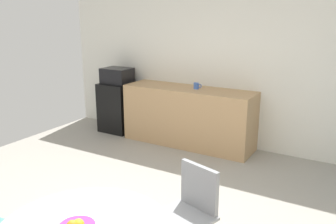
# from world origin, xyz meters

# --- Properties ---
(wall_back) EXTENTS (6.00, 0.10, 2.60)m
(wall_back) POSITION_xyz_m (0.00, 3.00, 1.30)
(wall_back) COLOR white
(wall_back) RESTS_ON ground_plane
(counter_block) EXTENTS (2.06, 0.60, 0.90)m
(counter_block) POSITION_xyz_m (-0.55, 2.65, 0.45)
(counter_block) COLOR tan
(counter_block) RESTS_ON ground_plane
(mini_fridge) EXTENTS (0.54, 0.54, 0.85)m
(mini_fridge) POSITION_xyz_m (-1.93, 2.65, 0.42)
(mini_fridge) COLOR black
(mini_fridge) RESTS_ON ground_plane
(microwave) EXTENTS (0.48, 0.38, 0.26)m
(microwave) POSITION_xyz_m (-1.93, 2.65, 0.98)
(microwave) COLOR black
(microwave) RESTS_ON mini_fridge
(chair_gray) EXTENTS (0.52, 0.52, 0.83)m
(chair_gray) POSITION_xyz_m (0.74, 0.19, 0.52)
(chair_gray) COLOR silver
(chair_gray) RESTS_ON ground_plane
(mug_white) EXTENTS (0.13, 0.08, 0.09)m
(mug_white) POSITION_xyz_m (-0.43, 2.66, 0.95)
(mug_white) COLOR #3F66BF
(mug_white) RESTS_ON counter_block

